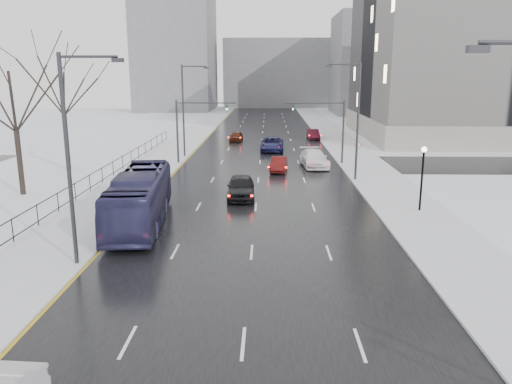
# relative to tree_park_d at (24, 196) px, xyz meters

# --- Properties ---
(road) EXTENTS (16.00, 150.00, 0.04)m
(road) POSITION_rel_tree_park_d_xyz_m (17.80, 26.00, 0.02)
(road) COLOR black
(road) RESTS_ON ground
(cross_road) EXTENTS (130.00, 10.00, 0.04)m
(cross_road) POSITION_rel_tree_park_d_xyz_m (17.80, 14.00, 0.02)
(cross_road) COLOR black
(cross_road) RESTS_ON ground
(sidewalk_left) EXTENTS (5.00, 150.00, 0.16)m
(sidewalk_left) POSITION_rel_tree_park_d_xyz_m (7.30, 26.00, 0.08)
(sidewalk_left) COLOR silver
(sidewalk_left) RESTS_ON ground
(sidewalk_right) EXTENTS (5.00, 150.00, 0.16)m
(sidewalk_right) POSITION_rel_tree_park_d_xyz_m (28.30, 26.00, 0.08)
(sidewalk_right) COLOR silver
(sidewalk_right) RESTS_ON ground
(park_strip) EXTENTS (14.00, 150.00, 0.12)m
(park_strip) POSITION_rel_tree_park_d_xyz_m (-2.20, 26.00, 0.06)
(park_strip) COLOR white
(park_strip) RESTS_ON ground
(tree_park_d) EXTENTS (8.75, 8.75, 12.50)m
(tree_park_d) POSITION_rel_tree_park_d_xyz_m (0.00, 0.00, 0.00)
(tree_park_d) COLOR black
(tree_park_d) RESTS_ON ground
(tree_park_e) EXTENTS (9.45, 9.45, 13.50)m
(tree_park_e) POSITION_rel_tree_park_d_xyz_m (-0.40, 10.00, 0.00)
(tree_park_e) COLOR black
(tree_park_e) RESTS_ON ground
(iron_fence) EXTENTS (0.06, 70.00, 1.30)m
(iron_fence) POSITION_rel_tree_park_d_xyz_m (4.80, -4.00, 0.91)
(iron_fence) COLOR black
(iron_fence) RESTS_ON sidewalk_left
(streetlight_r_mid) EXTENTS (2.95, 0.25, 10.00)m
(streetlight_r_mid) POSITION_rel_tree_park_d_xyz_m (25.97, 6.00, 5.62)
(streetlight_r_mid) COLOR #2D2D33
(streetlight_r_mid) RESTS_ON ground
(streetlight_l_near) EXTENTS (2.95, 0.25, 10.00)m
(streetlight_l_near) POSITION_rel_tree_park_d_xyz_m (9.63, -14.00, 5.62)
(streetlight_l_near) COLOR #2D2D33
(streetlight_l_near) RESTS_ON ground
(streetlight_l_far) EXTENTS (2.95, 0.25, 10.00)m
(streetlight_l_far) POSITION_rel_tree_park_d_xyz_m (9.63, 18.00, 5.62)
(streetlight_l_far) COLOR #2D2D33
(streetlight_l_far) RESTS_ON ground
(lamppost_r_mid) EXTENTS (0.36, 0.36, 4.28)m
(lamppost_r_mid) POSITION_rel_tree_park_d_xyz_m (28.80, -4.00, 2.94)
(lamppost_r_mid) COLOR black
(lamppost_r_mid) RESTS_ON sidewalk_right
(mast_signal_right) EXTENTS (6.10, 0.33, 6.50)m
(mast_signal_right) POSITION_rel_tree_park_d_xyz_m (25.13, 14.00, 4.11)
(mast_signal_right) COLOR #2D2D33
(mast_signal_right) RESTS_ON ground
(mast_signal_left) EXTENTS (6.10, 0.33, 6.50)m
(mast_signal_left) POSITION_rel_tree_park_d_xyz_m (10.47, 14.00, 4.11)
(mast_signal_left) COLOR #2D2D33
(mast_signal_left) RESTS_ON ground
(no_uturn_sign) EXTENTS (0.60, 0.06, 2.70)m
(no_uturn_sign) POSITION_rel_tree_park_d_xyz_m (27.00, 10.00, 2.30)
(no_uturn_sign) COLOR #2D2D33
(no_uturn_sign) RESTS_ON sidewalk_right
(civic_building) EXTENTS (41.00, 31.00, 24.80)m
(civic_building) POSITION_rel_tree_park_d_xyz_m (52.80, 38.00, 11.21)
(civic_building) COLOR gray
(civic_building) RESTS_ON ground
(bldg_far_right) EXTENTS (24.00, 20.00, 22.00)m
(bldg_far_right) POSITION_rel_tree_park_d_xyz_m (45.80, 81.00, 11.00)
(bldg_far_right) COLOR slate
(bldg_far_right) RESTS_ON ground
(bldg_far_left) EXTENTS (18.00, 22.00, 28.00)m
(bldg_far_left) POSITION_rel_tree_park_d_xyz_m (-4.20, 91.00, 14.00)
(bldg_far_left) COLOR slate
(bldg_far_left) RESTS_ON ground
(bldg_far_center) EXTENTS (30.00, 18.00, 18.00)m
(bldg_far_center) POSITION_rel_tree_park_d_xyz_m (21.80, 106.00, 9.00)
(bldg_far_center) COLOR slate
(bldg_far_center) RESTS_ON ground
(bus) EXTENTS (3.86, 11.82, 3.23)m
(bus) POSITION_rel_tree_park_d_xyz_m (10.80, -7.08, 1.66)
(bus) COLOR #2A294F
(bus) RESTS_ON road
(sedan_center_near) EXTENTS (2.18, 5.04, 1.69)m
(sedan_center_near) POSITION_rel_tree_park_d_xyz_m (16.63, -0.49, 0.89)
(sedan_center_near) COLOR black
(sedan_center_near) RESTS_ON road
(sedan_right_near) EXTENTS (1.80, 4.24, 1.36)m
(sedan_right_near) POSITION_rel_tree_park_d_xyz_m (19.65, 9.99, 0.72)
(sedan_right_near) COLOR #520E0E
(sedan_right_near) RESTS_ON road
(sedan_right_cross) EXTENTS (2.86, 5.92, 1.63)m
(sedan_right_cross) POSITION_rel_tree_park_d_xyz_m (19.12, 22.76, 0.85)
(sedan_right_cross) COLOR #1A1C4E
(sedan_right_cross) RESTS_ON road
(sedan_right_far) EXTENTS (2.89, 5.99, 1.68)m
(sedan_right_far) POSITION_rel_tree_park_d_xyz_m (23.20, 12.43, 0.88)
(sedan_right_far) COLOR white
(sedan_right_far) RESTS_ON road
(sedan_center_far) EXTENTS (1.88, 4.01, 1.33)m
(sedan_center_far) POSITION_rel_tree_park_d_xyz_m (14.30, 31.31, 0.70)
(sedan_center_far) COLOR #491A0C
(sedan_center_far) RESTS_ON road
(sedan_right_distant) EXTENTS (1.67, 4.23, 1.37)m
(sedan_right_distant) POSITION_rel_tree_park_d_xyz_m (25.00, 33.86, 0.73)
(sedan_right_distant) COLOR #410B1A
(sedan_right_distant) RESTS_ON road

